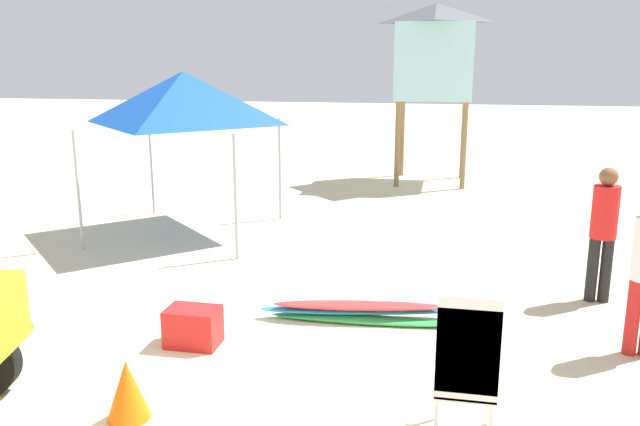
% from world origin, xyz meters
% --- Properties ---
extents(ground, '(80.00, 80.00, 0.00)m').
position_xyz_m(ground, '(0.00, 0.00, 0.00)').
color(ground, beige).
extents(stacked_plastic_chairs, '(0.48, 0.48, 1.29)m').
position_xyz_m(stacked_plastic_chairs, '(2.12, -0.57, 0.74)').
color(stacked_plastic_chairs, white).
rests_on(stacked_plastic_chairs, ground).
extents(surfboard_pile, '(2.42, 0.71, 0.24)m').
position_xyz_m(surfboard_pile, '(0.98, 1.75, 0.12)').
color(surfboard_pile, green).
rests_on(surfboard_pile, ground).
extents(lifeguard_near_center, '(0.32, 0.32, 1.73)m').
position_xyz_m(lifeguard_near_center, '(3.83, 2.98, 1.00)').
color(lifeguard_near_center, black).
rests_on(lifeguard_near_center, ground).
extents(popup_canopy, '(2.67, 2.67, 2.81)m').
position_xyz_m(popup_canopy, '(-2.55, 5.12, 2.37)').
color(popup_canopy, '#B2B2B7').
rests_on(popup_canopy, ground).
extents(lifeguard_tower, '(1.98, 1.98, 4.29)m').
position_xyz_m(lifeguard_tower, '(1.46, 10.93, 3.17)').
color(lifeguard_tower, olive).
rests_on(lifeguard_tower, ground).
extents(traffic_cone_near, '(0.37, 0.37, 0.53)m').
position_xyz_m(traffic_cone_near, '(-0.69, -0.76, 0.27)').
color(traffic_cone_near, orange).
rests_on(traffic_cone_near, ground).
extents(traffic_cone_far, '(0.37, 0.37, 0.53)m').
position_xyz_m(traffic_cone_far, '(-2.84, 0.71, 0.27)').
color(traffic_cone_far, orange).
rests_on(traffic_cone_far, ground).
extents(cooler_box, '(0.56, 0.39, 0.42)m').
position_xyz_m(cooler_box, '(-0.71, 0.74, 0.21)').
color(cooler_box, red).
rests_on(cooler_box, ground).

